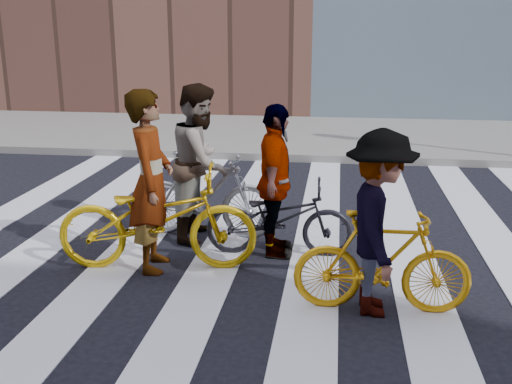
% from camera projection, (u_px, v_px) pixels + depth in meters
% --- Properties ---
extents(ground, '(100.00, 100.00, 0.00)m').
position_uv_depth(ground, '(267.00, 258.00, 6.90)').
color(ground, black).
rests_on(ground, ground).
extents(sidewalk_far, '(100.00, 5.00, 0.15)m').
position_uv_depth(sidewalk_far, '(305.00, 136.00, 14.04)').
color(sidewalk_far, gray).
rests_on(sidewalk_far, ground).
extents(zebra_crosswalk, '(8.25, 10.00, 0.01)m').
position_uv_depth(zebra_crosswalk, '(267.00, 258.00, 6.90)').
color(zebra_crosswalk, silver).
rests_on(zebra_crosswalk, ground).
extents(bike_yellow_left, '(2.23, 1.03, 1.13)m').
position_uv_depth(bike_yellow_left, '(157.00, 219.00, 6.49)').
color(bike_yellow_left, gold).
rests_on(bike_yellow_left, ground).
extents(bike_silver_mid, '(1.84, 0.58, 1.09)m').
position_uv_depth(bike_silver_mid, '(205.00, 195.00, 7.48)').
color(bike_silver_mid, '#95979E').
rests_on(bike_silver_mid, ground).
extents(bike_yellow_right, '(1.64, 0.49, 0.98)m').
position_uv_depth(bike_yellow_right, '(382.00, 262.00, 5.51)').
color(bike_yellow_right, '#F0A20D').
rests_on(bike_yellow_right, ground).
extents(bike_dark_rear, '(1.72, 0.67, 0.89)m').
position_uv_depth(bike_dark_rear, '(279.00, 218.00, 6.89)').
color(bike_dark_rear, black).
rests_on(bike_dark_rear, ground).
extents(rider_left, '(0.56, 0.77, 1.97)m').
position_uv_depth(rider_left, '(151.00, 182.00, 6.38)').
color(rider_left, slate).
rests_on(rider_left, ground).
extents(rider_mid, '(0.76, 0.96, 1.93)m').
position_uv_depth(rider_mid, '(201.00, 162.00, 7.37)').
color(rider_mid, slate).
rests_on(rider_mid, ground).
extents(rider_right, '(0.66, 1.13, 1.73)m').
position_uv_depth(rider_right, '(379.00, 224.00, 5.42)').
color(rider_right, slate).
rests_on(rider_right, ground).
extents(rider_rear, '(0.48, 1.05, 1.76)m').
position_uv_depth(rider_rear, '(275.00, 182.00, 6.78)').
color(rider_rear, slate).
rests_on(rider_rear, ground).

